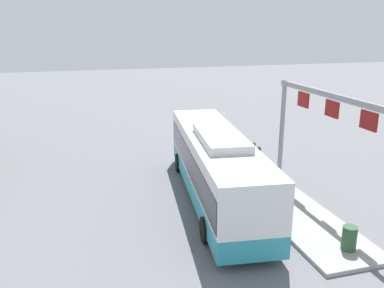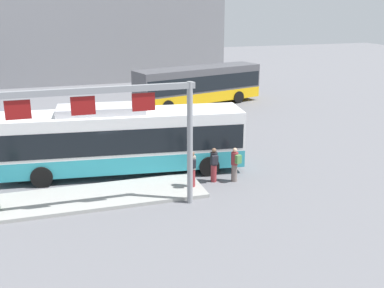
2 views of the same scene
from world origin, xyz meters
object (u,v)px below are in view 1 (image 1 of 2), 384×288
(person_waiting_near, at_px, (233,148))
(person_boarding, at_px, (235,153))
(bus_main, at_px, (216,163))
(person_waiting_mid, at_px, (254,156))
(trash_bin, at_px, (349,238))

(person_waiting_near, bearing_deg, person_boarding, 56.23)
(person_boarding, xyz_separation_m, person_waiting_near, (0.96, -0.26, 0.00))
(bus_main, relative_size, person_waiting_near, 7.26)
(bus_main, bearing_deg, person_boarding, -25.95)
(bus_main, bearing_deg, person_waiting_near, -22.84)
(bus_main, xyz_separation_m, person_waiting_mid, (2.65, -3.16, -0.76))
(person_boarding, distance_m, person_waiting_near, 0.99)
(person_boarding, relative_size, person_waiting_mid, 1.00)
(bus_main, height_order, person_boarding, bus_main)
(person_waiting_near, distance_m, person_waiting_mid, 2.27)
(bus_main, bearing_deg, trash_bin, -145.35)
(person_boarding, relative_size, trash_bin, 1.86)
(bus_main, distance_m, trash_bin, 6.63)
(person_waiting_near, bearing_deg, bus_main, 41.48)
(person_waiting_near, bearing_deg, trash_bin, 72.54)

